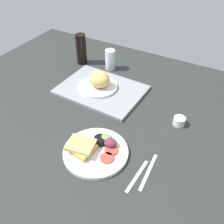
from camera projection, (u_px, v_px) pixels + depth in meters
ground_plane at (105, 123)px, 122.66cm from camera, size 190.00×150.00×3.00cm
serving_tray at (101, 90)px, 139.84cm from camera, size 46.08×34.49×1.60cm
bread_plate_near at (99, 82)px, 137.50cm from camera, size 21.05×21.05×9.60cm
plate_with_salad at (95, 149)px, 105.52cm from camera, size 27.29×27.29×5.40cm
drinking_glass at (110, 60)px, 154.56cm from camera, size 6.14×6.14×12.56cm
soda_bottle at (81, 49)px, 158.26cm from camera, size 6.40×6.40×19.06cm
espresso_cup at (179, 121)px, 118.40cm from camera, size 5.60×5.60×4.00cm
fork at (137, 176)px, 97.17cm from camera, size 2.26×17.05×0.50cm
knife at (148, 172)px, 98.71cm from camera, size 2.57×19.05×0.50cm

